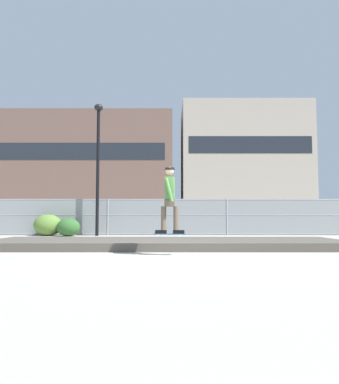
# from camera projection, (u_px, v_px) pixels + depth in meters

# --- Properties ---
(ground_plane) EXTENTS (120.00, 120.00, 0.00)m
(ground_plane) POSITION_uv_depth(u_px,v_px,m) (166.00, 258.00, 8.20)
(ground_plane) COLOR #9E998E
(gravel_berm) EXTENTS (10.77, 3.13, 0.24)m
(gravel_berm) POSITION_uv_depth(u_px,v_px,m) (167.00, 243.00, 10.96)
(gravel_berm) COLOR #4C473F
(gravel_berm) RESTS_ON ground_plane
(skateboard) EXTENTS (0.81, 0.26, 0.07)m
(skateboard) POSITION_uv_depth(u_px,v_px,m) (171.00, 234.00, 8.71)
(skateboard) COLOR #2D608C
(skater) EXTENTS (0.73, 0.60, 1.65)m
(skater) POSITION_uv_depth(u_px,v_px,m) (171.00, 196.00, 8.78)
(skater) COLOR black
(skater) RESTS_ON skateboard
(chain_fence) EXTENTS (18.30, 0.06, 1.85)m
(chain_fence) POSITION_uv_depth(u_px,v_px,m) (169.00, 217.00, 18.07)
(chain_fence) COLOR gray
(chain_fence) RESTS_ON ground_plane
(street_lamp) EXTENTS (0.44, 0.44, 6.62)m
(street_lamp) POSITION_uv_depth(u_px,v_px,m) (100.00, 153.00, 17.77)
(street_lamp) COLOR black
(street_lamp) RESTS_ON ground_plane
(parked_car_near) EXTENTS (4.45, 2.04, 1.66)m
(parked_car_near) POSITION_uv_depth(u_px,v_px,m) (95.00, 218.00, 20.84)
(parked_car_near) COLOR silver
(parked_car_near) RESTS_ON ground_plane
(parked_car_mid) EXTENTS (4.42, 1.98, 1.66)m
(parked_car_mid) POSITION_uv_depth(u_px,v_px,m) (187.00, 218.00, 20.46)
(parked_car_mid) COLOR black
(parked_car_mid) RESTS_ON ground_plane
(library_building) EXTENTS (27.46, 15.13, 16.83)m
(library_building) POSITION_uv_depth(u_px,v_px,m) (91.00, 172.00, 59.07)
(library_building) COLOR brown
(library_building) RESTS_ON ground_plane
(office_block) EXTENTS (19.39, 10.83, 18.24)m
(office_block) POSITION_uv_depth(u_px,v_px,m) (244.00, 165.00, 56.42)
(office_block) COLOR #9E9384
(office_block) RESTS_ON ground_plane
(shrub_left) EXTENTS (1.36, 1.12, 1.05)m
(shrub_left) POSITION_uv_depth(u_px,v_px,m) (50.00, 225.00, 17.42)
(shrub_left) COLOR #567A33
(shrub_left) RESTS_ON ground_plane
(shrub_center) EXTENTS (1.11, 0.91, 0.86)m
(shrub_center) POSITION_uv_depth(u_px,v_px,m) (70.00, 227.00, 17.15)
(shrub_center) COLOR #2D5B28
(shrub_center) RESTS_ON ground_plane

